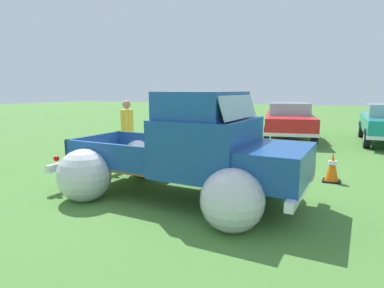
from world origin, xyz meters
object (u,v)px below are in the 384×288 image
(spectator_1, at_px, (205,116))
(spectator_2, at_px, (215,127))
(show_car_1, at_px, (289,119))
(vintage_pickup_truck, at_px, (194,158))
(spectator_0, at_px, (127,127))
(lane_cone_0, at_px, (332,167))
(show_car_0, at_px, (210,115))

(spectator_1, height_order, spectator_2, spectator_2)
(show_car_1, xyz_separation_m, spectator_1, (-2.71, -2.30, 0.20))
(vintage_pickup_truck, relative_size, spectator_0, 2.81)
(vintage_pickup_truck, xyz_separation_m, lane_cone_0, (2.20, 2.28, -0.45))
(spectator_2, height_order, lane_cone_0, spectator_2)
(show_car_0, xyz_separation_m, show_car_1, (3.69, -0.71, 0.00))
(vintage_pickup_truck, bearing_deg, lane_cone_0, 48.61)
(spectator_0, relative_size, lane_cone_0, 2.65)
(vintage_pickup_truck, bearing_deg, show_car_1, 90.39)
(spectator_0, bearing_deg, spectator_1, 50.55)
(vintage_pickup_truck, distance_m, spectator_2, 2.21)
(show_car_1, distance_m, lane_cone_0, 6.46)
(spectator_1, bearing_deg, spectator_0, 176.31)
(vintage_pickup_truck, height_order, show_car_0, vintage_pickup_truck)
(spectator_1, distance_m, spectator_2, 4.46)
(show_car_1, xyz_separation_m, spectator_0, (-3.31, -6.31, 0.17))
(vintage_pickup_truck, relative_size, show_car_1, 0.94)
(show_car_0, distance_m, spectator_2, 7.61)
(vintage_pickup_truck, height_order, show_car_1, vintage_pickup_truck)
(vintage_pickup_truck, distance_m, spectator_1, 6.60)
(spectator_1, relative_size, lane_cone_0, 2.75)
(show_car_0, height_order, spectator_1, spectator_1)
(vintage_pickup_truck, bearing_deg, spectator_2, 103.81)
(spectator_2, bearing_deg, spectator_1, 58.92)
(vintage_pickup_truck, relative_size, lane_cone_0, 7.46)
(spectator_2, xyz_separation_m, lane_cone_0, (2.63, 0.13, -0.76))
(lane_cone_0, bearing_deg, vintage_pickup_truck, -133.99)
(vintage_pickup_truck, relative_size, spectator_2, 2.54)
(spectator_1, xyz_separation_m, lane_cone_0, (4.59, -3.87, -0.68))
(show_car_1, distance_m, spectator_0, 7.13)
(lane_cone_0, bearing_deg, spectator_2, -177.08)
(spectator_2, relative_size, lane_cone_0, 2.94)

